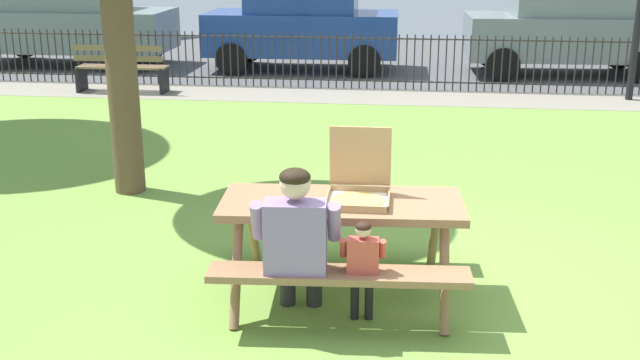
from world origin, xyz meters
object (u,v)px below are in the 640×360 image
Objects in this scene: parked_car_left at (303,21)px; adult_at_table at (297,239)px; park_bench_left at (121,69)px; child_at_table at (363,263)px; pizza_box_open at (359,187)px; parked_car_center at (567,24)px; parked_car_far_left at (65,18)px; picnic_table_foreground at (342,222)px.

adult_at_table is at bearing -82.05° from parked_car_left.
child_at_table is at bearing -59.40° from park_bench_left.
parked_car_center is at bearing 72.14° from pizza_box_open.
parked_car_far_left is (-2.26, 2.82, 0.59)m from park_bench_left.
parked_car_far_left is 5.10m from parked_car_left.
picnic_table_foreground is 0.48× the size of parked_car_center.
parked_car_far_left is at bearing -180.00° from parked_car_left.
parked_car_left is (-1.99, 11.00, 0.51)m from child_at_table.
parked_car_center is (8.13, 2.82, 0.59)m from park_bench_left.
pizza_box_open reaches higher than picnic_table_foreground.
parked_car_left is at bearing 100.41° from pizza_box_open.
parked_car_center is at bearing 73.34° from child_at_table.
adult_at_table is 11.11m from parked_car_left.
pizza_box_open is 12.58m from parked_car_far_left.
parked_car_left is at bearing 44.75° from park_bench_left.
parked_car_far_left is at bearing 123.37° from picnic_table_foreground.
child_at_table is (0.46, -0.00, -0.15)m from adult_at_table.
pizza_box_open is at bearing 16.80° from picnic_table_foreground.
picnic_table_foreground is 8.96m from park_bench_left.
parked_car_far_left is 1.11× the size of parked_car_center.
parked_car_far_left is at bearing 128.72° from park_bench_left.
picnic_table_foreground is 0.30m from pizza_box_open.
parked_car_center is (3.48, 10.48, 0.41)m from picnic_table_foreground.
parked_car_left is (-1.54, 11.00, 0.35)m from adult_at_table.
parked_car_far_left reaches higher than park_bench_left.
child_at_table is 0.21× the size of parked_car_center.
picnic_table_foreground is 2.30× the size of child_at_table.
pizza_box_open is at bearing -56.08° from parked_car_far_left.
parked_car_center reaches higher than parked_car_far_left.
adult_at_table is 0.74× the size of park_bench_left.
parked_car_left reaches higher than picnic_table_foreground.
parked_car_left and parked_car_center have the same top height.
pizza_box_open is 0.67m from child_at_table.
park_bench_left is at bearing 122.00° from pizza_box_open.
picnic_table_foreground is at bearing 63.19° from adult_at_table.
child_at_table is at bearing -106.66° from parked_car_center.
parked_car_left is at bearing 100.27° from child_at_table.
parked_car_center is (3.29, 11.00, 0.51)m from child_at_table.
parked_car_far_left is 10.39m from parked_car_center.
picnic_table_foreground is at bearing -108.40° from parked_car_center.
parked_car_left is (2.84, 2.82, 0.59)m from park_bench_left.
child_at_table is at bearing -0.06° from adult_at_table.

